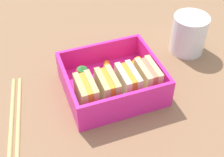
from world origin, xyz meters
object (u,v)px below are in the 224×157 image
object	(u,v)px
sandwich_center_left	(128,83)
chopstick_pair	(15,121)
sandwich_center_right	(86,93)
sandwich_center	(108,88)
strawberry_far_left	(82,75)
carrot_stick_left	(108,72)
sandwich_left	(148,78)
drinking_glass	(189,34)
carrot_stick_far_left	(131,67)

from	to	relation	value
sandwich_center_left	chopstick_pair	world-z (taller)	sandwich_center_left
sandwich_center_right	chopstick_pair	world-z (taller)	sandwich_center_right
sandwich_center	strawberry_far_left	size ratio (longest dim) A/B	1.54
strawberry_far_left	carrot_stick_left	bearing A→B (deg)	-177.41
sandwich_left	strawberry_far_left	bearing A→B (deg)	-28.10
sandwich_left	drinking_glass	bearing A→B (deg)	-146.62
sandwich_center	strawberry_far_left	bearing A→B (deg)	-62.46
sandwich_center	sandwich_center_left	bearing A→B (deg)	180.00
sandwich_center_left	drinking_glass	distance (cm)	18.20
carrot_stick_left	chopstick_pair	bearing A→B (deg)	13.93
sandwich_center_left	carrot_stick_left	distance (cm)	5.91
sandwich_center_left	drinking_glass	world-z (taller)	drinking_glass
carrot_stick_far_left	drinking_glass	distance (cm)	13.92
sandwich_center_left	carrot_stick_far_left	size ratio (longest dim) A/B	1.03
sandwich_center_right	carrot_stick_far_left	world-z (taller)	sandwich_center_right
sandwich_center_right	chopstick_pair	distance (cm)	12.12
chopstick_pair	sandwich_center_left	bearing A→B (deg)	176.39
sandwich_left	drinking_glass	xyz separation A→B (cm)	(-12.66, -8.34, 0.18)
carrot_stick_far_left	chopstick_pair	bearing A→B (deg)	10.32
carrot_stick_far_left	sandwich_left	bearing A→B (deg)	98.34
sandwich_center_right	carrot_stick_far_left	xyz separation A→B (cm)	(-9.80, -5.08, -1.66)
sandwich_center_left	carrot_stick_left	size ratio (longest dim) A/B	1.03
sandwich_center	sandwich_center_right	distance (cm)	3.51
sandwich_left	sandwich_center_left	xyz separation A→B (cm)	(3.51, 0.00, 0.00)
sandwich_center_right	strawberry_far_left	size ratio (longest dim) A/B	1.54
drinking_glass	carrot_stick_far_left	bearing A→B (deg)	13.69
sandwich_center_left	chopstick_pair	distance (cm)	18.96
sandwich_center_left	carrot_stick_far_left	xyz separation A→B (cm)	(-2.77, -5.08, -1.66)
sandwich_center_left	sandwich_center_right	world-z (taller)	same
sandwich_left	chopstick_pair	xyz separation A→B (cm)	(22.16, -1.18, -3.26)
carrot_stick_far_left	chopstick_pair	xyz separation A→B (cm)	(21.41, 3.90, -1.60)
chopstick_pair	strawberry_far_left	bearing A→B (deg)	-162.04
sandwich_center_right	sandwich_left	bearing A→B (deg)	180.00
sandwich_center_right	carrot_stick_far_left	distance (cm)	11.16
sandwich_left	carrot_stick_left	size ratio (longest dim) A/B	1.03
sandwich_center	chopstick_pair	xyz separation A→B (cm)	(15.13, -1.18, -3.26)
sandwich_center_left	carrot_stick_left	xyz separation A→B (cm)	(1.56, -5.41, -1.79)
sandwich_center	sandwich_center_right	world-z (taller)	same
sandwich_left	strawberry_far_left	distance (cm)	11.07
sandwich_center	drinking_glass	bearing A→B (deg)	-157.04
carrot_stick_far_left	chopstick_pair	distance (cm)	21.82
sandwich_center_right	drinking_glass	bearing A→B (deg)	-160.23
carrot_stick_left	chopstick_pair	xyz separation A→B (cm)	(17.08, 4.23, -1.47)
carrot_stick_left	sandwich_center_left	bearing A→B (deg)	106.10
carrot_stick_left	chopstick_pair	size ratio (longest dim) A/B	0.26
carrot_stick_left	strawberry_far_left	bearing A→B (deg)	2.59
sandwich_center	carrot_stick_far_left	distance (cm)	8.25
sandwich_center_right	drinking_glass	size ratio (longest dim) A/B	0.72
drinking_glass	strawberry_far_left	bearing A→B (deg)	7.98
sandwich_center_left	strawberry_far_left	size ratio (longest dim) A/B	1.54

